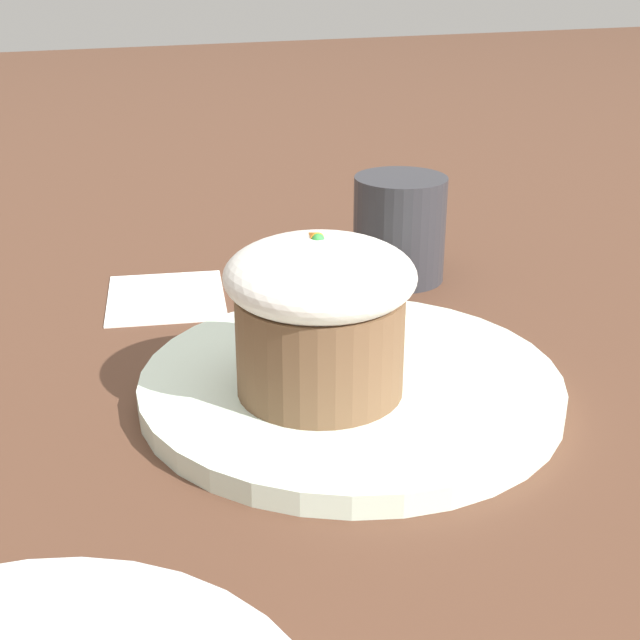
% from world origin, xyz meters
% --- Properties ---
extents(ground_plane, '(4.00, 4.00, 0.00)m').
position_xyz_m(ground_plane, '(0.00, 0.00, 0.00)').
color(ground_plane, '#513323').
extents(dessert_plate, '(0.26, 0.26, 0.01)m').
position_xyz_m(dessert_plate, '(0.00, 0.00, 0.01)').
color(dessert_plate, silver).
rests_on(dessert_plate, ground_plane).
extents(carrot_cake, '(0.11, 0.11, 0.10)m').
position_xyz_m(carrot_cake, '(-0.01, 0.02, 0.06)').
color(carrot_cake, brown).
rests_on(carrot_cake, dessert_plate).
extents(spoon, '(0.11, 0.09, 0.01)m').
position_xyz_m(spoon, '(0.01, -0.02, 0.02)').
color(spoon, '#B7B7BC').
rests_on(spoon, dessert_plate).
extents(coffee_cup, '(0.11, 0.08, 0.09)m').
position_xyz_m(coffee_cup, '(0.18, -0.12, 0.04)').
color(coffee_cup, '#2D2D33').
rests_on(coffee_cup, ground_plane).
extents(paper_napkin, '(0.12, 0.11, 0.00)m').
position_xyz_m(paper_napkin, '(0.20, 0.07, 0.00)').
color(paper_napkin, white).
rests_on(paper_napkin, ground_plane).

